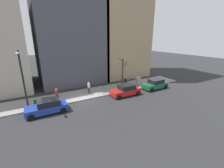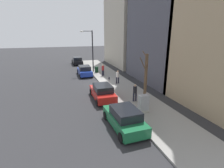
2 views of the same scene
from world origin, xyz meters
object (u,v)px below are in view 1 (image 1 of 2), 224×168
(parked_car_green, at_px, (155,84))
(parking_meter, at_px, (104,89))
(trash_bin, at_px, (36,103))
(office_tower_left, at_px, (118,6))
(pedestrian_midblock, at_px, (89,87))
(pedestrian_near_meter, at_px, (125,81))
(streetlamp, at_px, (22,76))
(utility_box, at_px, (138,81))
(bare_tree, at_px, (123,72))
(parked_car_blue, at_px, (47,107))
(parked_car_red, at_px, (126,90))
(office_block_center, at_px, (68,34))
(pedestrian_far_corner, at_px, (57,94))

(parked_car_green, xyz_separation_m, parking_meter, (1.45, 8.42, 0.24))
(trash_bin, relative_size, office_tower_left, 0.03)
(pedestrian_midblock, bearing_deg, pedestrian_near_meter, 98.59)
(parked_car_green, xyz_separation_m, streetlamp, (1.28, 17.84, 3.28))
(parking_meter, distance_m, streetlamp, 9.90)
(streetlamp, xyz_separation_m, trash_bin, (0.62, -0.87, -3.42))
(utility_box, bearing_deg, parked_car_green, -144.47)
(bare_tree, bearing_deg, streetlamp, 99.35)
(bare_tree, distance_m, trash_bin, 13.35)
(parking_meter, distance_m, utility_box, 6.83)
(parked_car_blue, bearing_deg, pedestrian_near_meter, -76.61)
(parked_car_red, xyz_separation_m, pedestrian_midblock, (3.10, 4.30, 0.35))
(utility_box, distance_m, office_block_center, 14.93)
(parking_meter, relative_size, pedestrian_near_meter, 0.81)
(parked_car_blue, relative_size, pedestrian_far_corner, 2.54)
(parked_car_blue, distance_m, utility_box, 14.61)
(parked_car_blue, distance_m, bare_tree, 12.88)
(trash_bin, bearing_deg, parked_car_green, -96.39)
(parked_car_blue, relative_size, utility_box, 2.95)
(parked_car_red, relative_size, utility_box, 2.95)
(parking_meter, bearing_deg, parked_car_red, -119.21)
(parking_meter, bearing_deg, trash_bin, 86.99)
(office_tower_left, bearing_deg, parked_car_blue, 126.28)
(streetlamp, relative_size, office_block_center, 0.39)
(streetlamp, xyz_separation_m, pedestrian_midblock, (1.75, -7.83, -2.93))
(parking_meter, xyz_separation_m, trash_bin, (0.45, 8.55, -0.38))
(parked_car_green, height_order, pedestrian_near_meter, pedestrian_near_meter)
(parked_car_blue, bearing_deg, bare_tree, -72.39)
(utility_box, height_order, streetlamp, streetlamp)
(utility_box, xyz_separation_m, office_block_center, (9.69, 8.51, 7.53))
(parked_car_green, height_order, trash_bin, parked_car_green)
(parking_meter, height_order, pedestrian_near_meter, pedestrian_near_meter)
(streetlamp, height_order, pedestrian_near_meter, streetlamp)
(parked_car_green, distance_m, trash_bin, 17.07)
(office_block_center, bearing_deg, parked_car_blue, 154.13)
(pedestrian_far_corner, bearing_deg, bare_tree, 60.98)
(parked_car_blue, bearing_deg, parked_car_red, -88.93)
(streetlamp, distance_m, pedestrian_near_meter, 14.27)
(streetlamp, distance_m, bare_tree, 14.26)
(pedestrian_midblock, bearing_deg, office_block_center, -166.43)
(trash_bin, distance_m, pedestrian_near_meter, 13.06)
(parked_car_blue, xyz_separation_m, office_block_center, (12.15, -5.89, 7.64))
(utility_box, xyz_separation_m, pedestrian_far_corner, (0.04, 12.91, 0.24))
(parked_car_red, relative_size, parking_meter, 3.12)
(pedestrian_near_meter, xyz_separation_m, office_tower_left, (8.96, -3.87, 12.57))
(office_block_center, bearing_deg, utility_box, -138.71)
(parked_car_red, xyz_separation_m, office_tower_left, (11.63, -5.64, 12.92))
(utility_box, bearing_deg, pedestrian_near_meter, 82.41)
(parking_meter, xyz_separation_m, office_tower_left, (10.11, -8.35, 12.68))
(parked_car_green, distance_m, pedestrian_midblock, 10.46)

